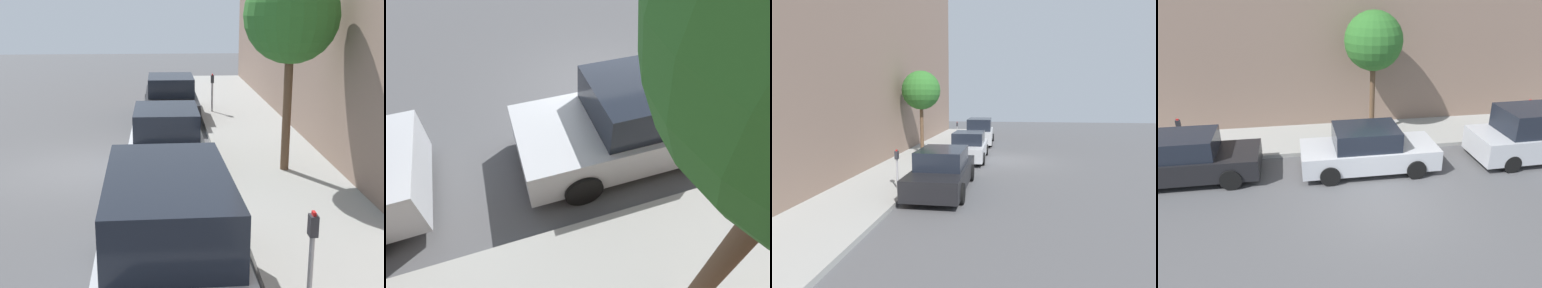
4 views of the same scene
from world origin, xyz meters
TOP-DOWN VIEW (x-y plane):
  - ground_plane at (0.00, 0.00)m, footprint 60.00×60.00m
  - sidewalk at (4.91, 0.00)m, footprint 2.82×32.00m
  - building_facade at (7.32, 0.00)m, footprint 2.00×32.00m
  - parked_minivan_nearest at (2.12, -6.19)m, footprint 2.03×4.95m
  - parked_sedan_second at (2.17, 0.03)m, footprint 1.92×4.50m
  - parked_sedan_third at (2.42, 5.84)m, footprint 1.92×4.50m
  - parking_meter_near at (3.95, -6.86)m, footprint 0.11×0.15m
  - parking_meter_far at (3.95, 6.36)m, footprint 0.11×0.15m
  - street_tree at (5.04, -0.72)m, footprint 2.21×2.21m

SIDE VIEW (x-z plane):
  - ground_plane at x=0.00m, z-range 0.00..0.00m
  - sidewalk at x=4.91m, z-range 0.00..0.15m
  - parked_sedan_third at x=2.42m, z-range -0.05..1.49m
  - parked_sedan_second at x=2.17m, z-range -0.05..1.49m
  - parked_minivan_nearest at x=2.12m, z-range -0.03..1.87m
  - parking_meter_far at x=3.95m, z-range 0.31..1.70m
  - parking_meter_near at x=3.95m, z-range 0.31..1.74m
  - street_tree at x=5.04m, z-range 1.41..6.18m
  - building_facade at x=7.32m, z-range 0.00..17.12m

